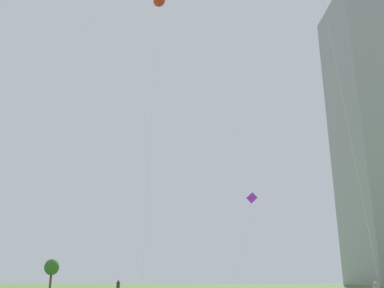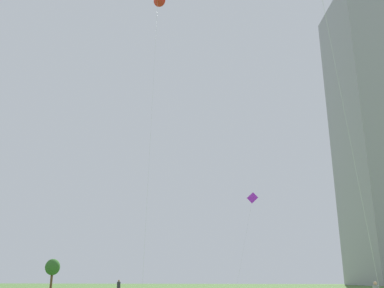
% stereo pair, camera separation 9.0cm
% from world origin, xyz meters
% --- Properties ---
extents(person_standing_2, '(0.37, 0.37, 1.68)m').
position_xyz_m(person_standing_2, '(-12.88, 23.15, 0.97)').
color(person_standing_2, gray).
rests_on(person_standing_2, ground).
extents(kite_flying_0, '(2.42, 8.74, 34.52)m').
position_xyz_m(kite_flying_0, '(-8.27, 18.99, 33.58)').
color(kite_flying_0, silver).
rests_on(kite_flying_0, ground).
extents(kite_flying_1, '(2.35, 12.36, 12.83)m').
position_xyz_m(kite_flying_1, '(1.37, 34.14, 12.06)').
color(kite_flying_1, silver).
rests_on(kite_flying_1, ground).
extents(park_tree_0, '(2.01, 2.01, 4.41)m').
position_xyz_m(park_tree_0, '(-26.36, 33.91, 3.26)').
color(park_tree_0, brown).
rests_on(park_tree_0, ground).
extents(distant_highrise_0, '(25.98, 29.37, 90.00)m').
position_xyz_m(distant_highrise_0, '(37.86, 108.69, 45.00)').
color(distant_highrise_0, '#939399').
rests_on(distant_highrise_0, ground).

